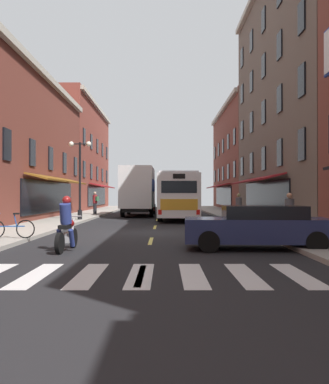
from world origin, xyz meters
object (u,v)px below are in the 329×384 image
(pedestrian_mid, at_px, (239,207))
(pedestrian_far, at_px, (290,214))
(sedan_mid, at_px, (259,226))
(pedestrian_near, at_px, (95,202))
(bicycle_near, at_px, (11,228))
(street_lamp_twin, at_px, (80,176))
(transit_bus, at_px, (178,196))
(sedan_near, at_px, (143,204))
(motorcycle_rider, at_px, (67,227))
(box_truck, at_px, (139,191))

(pedestrian_mid, xyz_separation_m, pedestrian_far, (0.34, -9.08, -0.01))
(sedan_mid, xyz_separation_m, pedestrian_near, (-8.55, 20.80, 0.40))
(sedan_mid, relative_size, bicycle_near, 2.68)
(sedan_mid, bearing_deg, street_lamp_twin, 121.75)
(transit_bus, height_order, sedan_near, transit_bus)
(motorcycle_rider, distance_m, bicycle_near, 3.44)
(transit_bus, bearing_deg, sedan_near, 101.87)
(street_lamp_twin, bearing_deg, transit_bus, 28.27)
(box_truck, distance_m, pedestrian_mid, 10.75)
(motorcycle_rider, bearing_deg, box_truck, 87.60)
(transit_bus, bearing_deg, pedestrian_far, -74.32)
(pedestrian_near, relative_size, pedestrian_far, 1.11)
(pedestrian_near, bearing_deg, sedan_mid, -123.65)
(bicycle_near, height_order, pedestrian_far, pedestrian_far)
(sedan_near, xyz_separation_m, pedestrian_far, (7.14, -29.37, 0.26))
(motorcycle_rider, bearing_deg, transit_bus, 77.20)
(pedestrian_near, bearing_deg, bicycle_near, -145.60)
(transit_bus, distance_m, pedestrian_far, 14.27)
(pedestrian_near, bearing_deg, pedestrian_mid, -96.63)
(box_truck, bearing_deg, pedestrian_mid, -52.31)
(sedan_near, distance_m, pedestrian_near, 12.09)
(street_lamp_twin, bearing_deg, sedan_mid, -58.25)
(motorcycle_rider, height_order, bicycle_near, motorcycle_rider)
(pedestrian_mid, distance_m, street_lamp_twin, 10.09)
(motorcycle_rider, bearing_deg, pedestrian_far, 24.19)
(sedan_near, xyz_separation_m, sedan_mid, (5.26, -32.43, -0.01))
(bicycle_near, xyz_separation_m, street_lamp_twin, (0.13, 11.51, 2.38))
(sedan_mid, distance_m, pedestrian_mid, 12.24)
(transit_bus, distance_m, sedan_near, 16.01)
(sedan_mid, height_order, pedestrian_near, pedestrian_near)
(sedan_near, xyz_separation_m, pedestrian_near, (-3.30, -11.62, 0.39))
(box_truck, relative_size, sedan_mid, 1.77)
(sedan_near, bearing_deg, bicycle_near, -95.91)
(pedestrian_near, xyz_separation_m, pedestrian_mid, (10.10, -8.67, -0.13))
(motorcycle_rider, xyz_separation_m, street_lamp_twin, (-2.41, 13.82, 2.18))
(box_truck, bearing_deg, pedestrian_far, -68.58)
(pedestrian_near, bearing_deg, transit_bus, -87.39)
(pedestrian_mid, height_order, street_lamp_twin, street_lamp_twin)
(pedestrian_far, bearing_deg, sedan_near, -139.98)
(bicycle_near, xyz_separation_m, pedestrian_near, (-0.14, 18.93, 0.60))
(transit_bus, height_order, sedan_mid, transit_bus)
(pedestrian_near, bearing_deg, box_truck, -59.17)
(sedan_near, height_order, pedestrian_near, pedestrian_near)
(motorcycle_rider, height_order, street_lamp_twin, street_lamp_twin)
(sedan_mid, bearing_deg, motorcycle_rider, -175.83)
(sedan_near, xyz_separation_m, street_lamp_twin, (-3.03, -19.04, 2.17))
(sedan_mid, relative_size, pedestrian_mid, 2.81)
(bicycle_near, bearing_deg, pedestrian_mid, 45.84)
(transit_bus, relative_size, box_truck, 1.43)
(transit_bus, distance_m, pedestrian_mid, 5.86)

